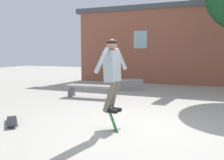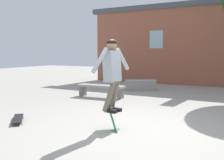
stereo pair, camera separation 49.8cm
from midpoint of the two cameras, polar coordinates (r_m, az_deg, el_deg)
name	(u,v)px [view 2 (the right image)]	position (r m, az deg, el deg)	size (l,w,h in m)	color
ground_plane	(131,129)	(5.34, 7.04, -11.05)	(40.00, 40.00, 0.00)	#A39E93
building_backdrop	(197,42)	(12.91, 19.97, 8.18)	(11.51, 0.52, 5.45)	#93513D
park_bench	(101,88)	(8.92, -0.92, -1.90)	(1.77, 0.56, 0.44)	gray
skate_ledge	(140,85)	(10.67, 7.83, -1.14)	(1.32, 1.08, 0.46)	gray
skater	(112,69)	(5.03, 2.85, 2.48)	(0.34, 1.26, 1.47)	#9EA8B2
skateboard_flipping	(113,121)	(5.23, 2.97, -9.30)	(0.48, 0.42, 0.73)	#237F38
skateboard_resting	(18,118)	(6.15, -18.56, -8.36)	(0.74, 0.75, 0.08)	black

